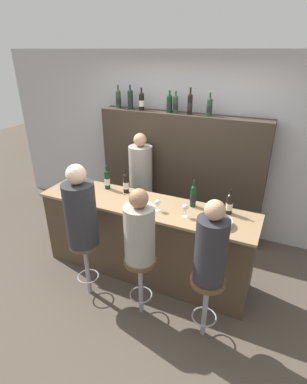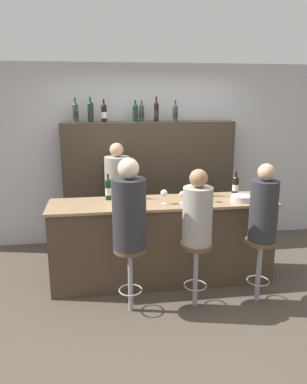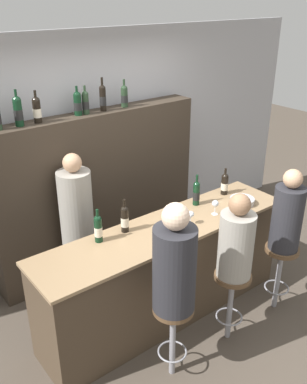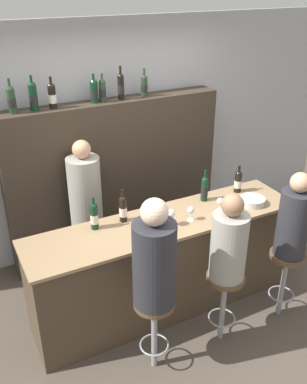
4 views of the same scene
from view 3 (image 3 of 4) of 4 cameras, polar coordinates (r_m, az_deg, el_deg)
name	(u,v)px [view 3 (image 3 of 4)]	position (r m, az deg, el deg)	size (l,w,h in m)	color
ground_plane	(185,328)	(4.31, 4.17, -17.67)	(16.00, 16.00, 0.00)	#4C4238
wall_back	(87,153)	(4.83, -8.88, 5.19)	(6.40, 0.05, 2.60)	#B2B2B7
bar_counter	(166,272)	(4.17, 1.68, -10.58)	(2.59, 0.62, 0.98)	#473828
back_bar_cabinet	(99,192)	(4.80, -7.23, 0.01)	(2.42, 0.28, 1.80)	#382D23
wine_bottle_counter_0	(98,228)	(3.66, -7.39, -4.82)	(0.07, 0.07, 0.31)	black
wine_bottle_counter_1	(125,219)	(3.78, -3.86, -3.57)	(0.07, 0.07, 0.32)	black
wine_bottle_counter_2	(196,193)	(4.27, 5.74, -0.11)	(0.07, 0.07, 0.32)	black
wine_bottle_counter_3	(225,184)	(4.54, 9.46, 1.11)	(0.07, 0.07, 0.29)	black
wine_bottle_backbar_1	(18,111)	(4.13, -17.62, 10.26)	(0.08, 0.08, 0.33)	black
wine_bottle_backbar_2	(37,110)	(4.20, -15.29, 10.56)	(0.08, 0.08, 0.30)	black
wine_bottle_backbar_3	(78,103)	(4.37, -10.09, 11.57)	(0.08, 0.08, 0.29)	black
wine_bottle_backbar_4	(85,102)	(4.42, -9.06, 11.74)	(0.07, 0.07, 0.28)	#233823
wine_bottle_backbar_5	(103,98)	(4.51, -6.79, 12.40)	(0.07, 0.07, 0.34)	black
wine_bottle_backbar_6	(124,96)	(4.65, -3.91, 12.67)	(0.07, 0.07, 0.29)	#233823
wine_glass_0	(173,220)	(3.78, 2.68, -3.69)	(0.08, 0.08, 0.16)	silver
wine_glass_1	(191,215)	(3.91, 4.97, -3.05)	(0.06, 0.06, 0.14)	silver
wine_glass_2	(215,204)	(4.11, 8.24, -1.61)	(0.07, 0.07, 0.15)	silver
metal_bowl	(242,201)	(4.39, 11.72, -1.18)	(0.25, 0.25, 0.06)	#B7B7BC
bar_stool_left	(173,323)	(3.56, 2.61, -17.06)	(0.33, 0.33, 0.70)	gray
guest_seated_left	(174,265)	(3.21, 2.81, -9.65)	(0.33, 0.33, 0.90)	#28282D
bar_stool_middle	(232,290)	(3.94, 10.37, -12.70)	(0.33, 0.33, 0.70)	gray
guest_seated_middle	(236,241)	(3.65, 10.98, -6.49)	(0.30, 0.30, 0.77)	gray
bar_stool_right	(280,262)	(4.40, 16.55, -8.95)	(0.33, 0.33, 0.70)	gray
guest_seated_right	(287,215)	(4.14, 17.43, -2.95)	(0.28, 0.28, 0.81)	#28282D
bartender	(78,232)	(4.41, -10.02, -5.25)	(0.33, 0.33, 1.56)	gray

